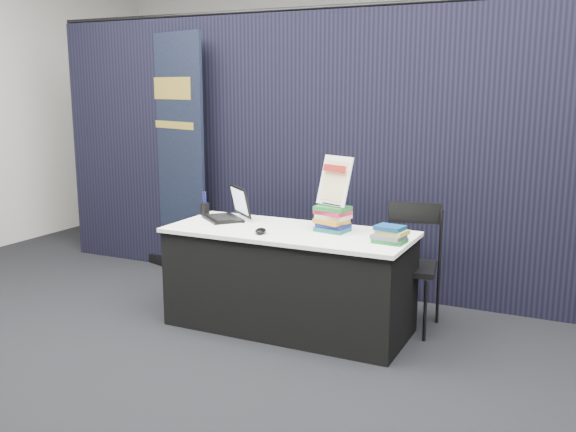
{
  "coord_description": "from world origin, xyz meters",
  "views": [
    {
      "loc": [
        1.98,
        -3.55,
        1.78
      ],
      "look_at": [
        -0.01,
        0.55,
        0.85
      ],
      "focal_mm": 40.0,
      "sensor_mm": 36.0,
      "label": 1
    }
  ],
  "objects_px": {
    "display_table": "(289,279)",
    "laptop": "(226,211)",
    "info_sign": "(335,181)",
    "pullup_banner": "(174,168)",
    "stacking_chair": "(408,260)",
    "book_stack_short": "(391,234)",
    "book_stack_tall": "(333,219)"
  },
  "relations": [
    {
      "from": "info_sign",
      "to": "stacking_chair",
      "type": "relative_size",
      "value": 0.4
    },
    {
      "from": "laptop",
      "to": "info_sign",
      "type": "relative_size",
      "value": 1.25
    },
    {
      "from": "laptop",
      "to": "pullup_banner",
      "type": "distance_m",
      "value": 1.35
    },
    {
      "from": "laptop",
      "to": "display_table",
      "type": "bearing_deg",
      "value": 27.28
    },
    {
      "from": "book_stack_tall",
      "to": "info_sign",
      "type": "height_order",
      "value": "info_sign"
    },
    {
      "from": "display_table",
      "to": "info_sign",
      "type": "height_order",
      "value": "info_sign"
    },
    {
      "from": "display_table",
      "to": "book_stack_tall",
      "type": "relative_size",
      "value": 6.95
    },
    {
      "from": "info_sign",
      "to": "pullup_banner",
      "type": "xyz_separation_m",
      "value": [
        -1.99,
        0.81,
        -0.1
      ]
    },
    {
      "from": "display_table",
      "to": "book_stack_tall",
      "type": "height_order",
      "value": "book_stack_tall"
    },
    {
      "from": "book_stack_short",
      "to": "laptop",
      "type": "bearing_deg",
      "value": 172.3
    },
    {
      "from": "laptop",
      "to": "stacking_chair",
      "type": "relative_size",
      "value": 0.5
    },
    {
      "from": "laptop",
      "to": "info_sign",
      "type": "distance_m",
      "value": 0.97
    },
    {
      "from": "info_sign",
      "to": "display_table",
      "type": "bearing_deg",
      "value": -134.54
    },
    {
      "from": "book_stack_short",
      "to": "info_sign",
      "type": "bearing_deg",
      "value": 159.34
    },
    {
      "from": "pullup_banner",
      "to": "stacking_chair",
      "type": "distance_m",
      "value": 2.57
    },
    {
      "from": "book_stack_tall",
      "to": "stacking_chair",
      "type": "distance_m",
      "value": 0.66
    },
    {
      "from": "book_stack_tall",
      "to": "stacking_chair",
      "type": "xyz_separation_m",
      "value": [
        0.48,
        0.32,
        -0.33
      ]
    },
    {
      "from": "book_stack_tall",
      "to": "info_sign",
      "type": "xyz_separation_m",
      "value": [
        -0.0,
        0.03,
        0.27
      ]
    },
    {
      "from": "display_table",
      "to": "laptop",
      "type": "distance_m",
      "value": 0.77
    },
    {
      "from": "display_table",
      "to": "pullup_banner",
      "type": "bearing_deg",
      "value": 150.68
    },
    {
      "from": "book_stack_tall",
      "to": "info_sign",
      "type": "bearing_deg",
      "value": 90.0
    },
    {
      "from": "stacking_chair",
      "to": "display_table",
      "type": "bearing_deg",
      "value": -161.47
    },
    {
      "from": "laptop",
      "to": "pullup_banner",
      "type": "xyz_separation_m",
      "value": [
        -1.07,
        0.81,
        0.19
      ]
    },
    {
      "from": "book_stack_tall",
      "to": "pullup_banner",
      "type": "relative_size",
      "value": 0.11
    },
    {
      "from": "stacking_chair",
      "to": "book_stack_short",
      "type": "bearing_deg",
      "value": -99.95
    },
    {
      "from": "info_sign",
      "to": "laptop",
      "type": "bearing_deg",
      "value": -158.85
    },
    {
      "from": "display_table",
      "to": "pullup_banner",
      "type": "height_order",
      "value": "pullup_banner"
    },
    {
      "from": "display_table",
      "to": "book_stack_short",
      "type": "bearing_deg",
      "value": -3.52
    },
    {
      "from": "laptop",
      "to": "book_stack_short",
      "type": "bearing_deg",
      "value": 32.44
    },
    {
      "from": "laptop",
      "to": "stacking_chair",
      "type": "xyz_separation_m",
      "value": [
        1.4,
        0.28,
        -0.3
      ]
    },
    {
      "from": "book_stack_tall",
      "to": "book_stack_short",
      "type": "xyz_separation_m",
      "value": [
        0.48,
        -0.15,
        -0.03
      ]
    },
    {
      "from": "info_sign",
      "to": "pullup_banner",
      "type": "relative_size",
      "value": 0.16
    }
  ]
}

